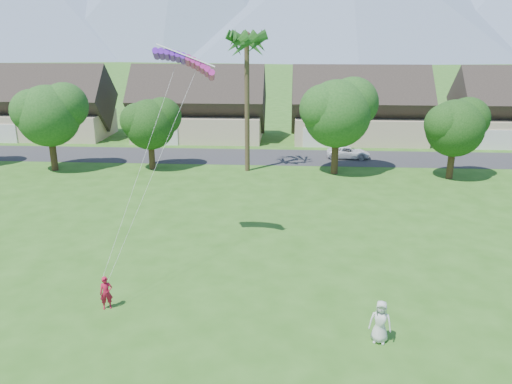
# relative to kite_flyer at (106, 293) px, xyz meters

# --- Properties ---
(ground) EXTENTS (500.00, 500.00, 0.00)m
(ground) POSITION_rel_kite_flyer_xyz_m (6.51, -3.64, -0.80)
(ground) COLOR #2D6019
(ground) RESTS_ON ground
(street) EXTENTS (90.00, 7.00, 0.01)m
(street) POSITION_rel_kite_flyer_xyz_m (6.51, 30.36, -0.80)
(street) COLOR #2D2D30
(street) RESTS_ON ground
(kite_flyer) EXTENTS (0.68, 0.57, 1.60)m
(kite_flyer) POSITION_rel_kite_flyer_xyz_m (0.00, 0.00, 0.00)
(kite_flyer) COLOR #A6132F
(kite_flyer) RESTS_ON ground
(watcher) EXTENTS (1.02, 0.77, 1.86)m
(watcher) POSITION_rel_kite_flyer_xyz_m (12.15, -1.84, 0.13)
(watcher) COLOR silver
(watcher) RESTS_ON ground
(parked_car) EXTENTS (4.43, 2.16, 1.21)m
(parked_car) POSITION_rel_kite_flyer_xyz_m (14.44, 30.36, -0.19)
(parked_car) COLOR white
(parked_car) RESTS_ON ground
(houses_row) EXTENTS (72.75, 8.19, 8.86)m
(houses_row) POSITION_rel_kite_flyer_xyz_m (7.01, 39.35, 2.64)
(houses_row) COLOR beige
(houses_row) RESTS_ON ground
(tree_row) EXTENTS (62.27, 6.67, 8.45)m
(tree_row) POSITION_rel_kite_flyer_xyz_m (5.37, 24.27, 4.09)
(tree_row) COLOR #47301C
(tree_row) RESTS_ON ground
(fan_palm) EXTENTS (3.00, 3.00, 13.80)m
(fan_palm) POSITION_rel_kite_flyer_xyz_m (4.51, 24.86, 11.00)
(fan_palm) COLOR #4C3D26
(fan_palm) RESTS_ON ground
(parafoil_kite) EXTENTS (3.40, 1.04, 0.50)m
(parafoil_kite) POSITION_rel_kite_flyer_xyz_m (2.74, 7.04, 10.09)
(parafoil_kite) COLOR #6A1BCD
(parafoil_kite) RESTS_ON ground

